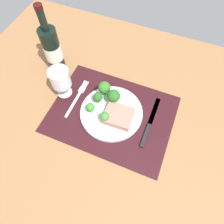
{
  "coord_description": "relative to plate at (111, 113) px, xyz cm",
  "views": [
    {
      "loc": [
        14.97,
        -36.09,
        71.16
      ],
      "look_at": [
        0.26,
        -0.04,
        1.9
      ],
      "focal_mm": 32.72,
      "sensor_mm": 36.0,
      "label": 1
    }
  ],
  "objects": [
    {
      "name": "broccoli_front_edge",
      "position": [
        -0.96,
        4.62,
        4.82
      ],
      "size": [
        5.1,
        5.1,
        6.67
      ],
      "color": "#5B8942",
      "rests_on": "plate"
    },
    {
      "name": "placemat",
      "position": [
        0.0,
        0.0,
        -0.95
      ],
      "size": [
        47.89,
        35.97,
        0.3
      ],
      "primitive_type": "cube",
      "color": "black",
      "rests_on": "ground_plane"
    },
    {
      "name": "ground_plane",
      "position": [
        0.0,
        0.0,
        -2.6
      ],
      "size": [
        140.0,
        110.0,
        3.0
      ],
      "primitive_type": "cube",
      "color": "brown"
    },
    {
      "name": "wine_bottle",
      "position": [
        -32.17,
        13.94,
        9.35
      ],
      "size": [
        7.28,
        7.28,
        29.84
      ],
      "color": "black",
      "rests_on": "ground_plane"
    },
    {
      "name": "plate",
      "position": [
        0.0,
        0.0,
        0.0
      ],
      "size": [
        24.47,
        24.47,
        1.6
      ],
      "primitive_type": "cylinder",
      "color": "silver",
      "rests_on": "placemat"
    },
    {
      "name": "knife",
      "position": [
        15.37,
        0.53,
        -0.5
      ],
      "size": [
        1.8,
        23.0,
        0.8
      ],
      "rotation": [
        0.0,
        0.0,
        -0.02
      ],
      "color": "black",
      "rests_on": "placemat"
    },
    {
      "name": "fork",
      "position": [
        -15.96,
        1.42,
        -0.55
      ],
      "size": [
        2.4,
        19.2,
        0.5
      ],
      "rotation": [
        0.0,
        0.0,
        -0.06
      ],
      "color": "silver",
      "rests_on": "placemat"
    },
    {
      "name": "broccoli_back_left",
      "position": [
        -5.82,
        6.86,
        4.9
      ],
      "size": [
        4.95,
        4.95,
        6.68
      ],
      "color": "#6B994C",
      "rests_on": "plate"
    },
    {
      "name": "broccoli_near_steak",
      "position": [
        -6.71,
        2.46,
        3.7
      ],
      "size": [
        3.82,
        3.82,
        5.01
      ],
      "color": "#6B994C",
      "rests_on": "plate"
    },
    {
      "name": "broccoli_near_fork",
      "position": [
        -7.51,
        -2.72,
        3.44
      ],
      "size": [
        3.41,
        3.41,
        4.57
      ],
      "color": "#6B994C",
      "rests_on": "plate"
    },
    {
      "name": "steak",
      "position": [
        3.49,
        -1.37,
        2.21
      ],
      "size": [
        11.0,
        9.75,
        2.83
      ],
      "primitive_type": "cube",
      "rotation": [
        0.0,
        0.0,
        0.04
      ],
      "color": "#9E6B5B",
      "rests_on": "plate"
    },
    {
      "name": "broccoli_center",
      "position": [
        -0.89,
        -4.47,
        3.77
      ],
      "size": [
        3.58,
        3.58,
        4.92
      ],
      "color": "#5B8942",
      "rests_on": "plate"
    },
    {
      "name": "wine_glass",
      "position": [
        -22.18,
        2.25,
        7.81
      ],
      "size": [
        7.89,
        7.89,
        13.34
      ],
      "color": "silver",
      "rests_on": "ground_plane"
    }
  ]
}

